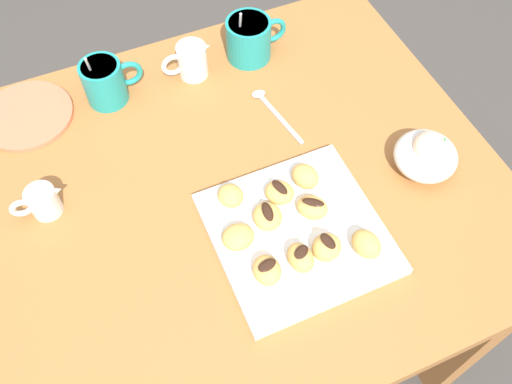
{
  "coord_description": "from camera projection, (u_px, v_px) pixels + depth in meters",
  "views": [
    {
      "loc": [
        -0.18,
        -0.52,
        1.53
      ],
      "look_at": [
        0.02,
        -0.04,
        0.74
      ],
      "focal_mm": 38.44,
      "sensor_mm": 36.0,
      "label": 1
    }
  ],
  "objects": [
    {
      "name": "coffee_mug_teal_left",
      "position": [
        105.0,
        81.0,
        1.06
      ],
      "size": [
        0.12,
        0.08,
        0.13
      ],
      "color": "teal",
      "rests_on": "dining_table"
    },
    {
      "name": "chocolate_drizzle_2",
      "position": [
        313.0,
        202.0,
        0.91
      ],
      "size": [
        0.04,
        0.03,
        0.0
      ],
      "primitive_type": "ellipsoid",
      "rotation": [
        0.0,
        0.0,
        2.5
      ],
      "color": "black",
      "rests_on": "beignet_2"
    },
    {
      "name": "chocolate_drizzle_7",
      "position": [
        268.0,
        212.0,
        0.9
      ],
      "size": [
        0.02,
        0.04,
        0.0
      ],
      "primitive_type": "ellipsoid",
      "rotation": [
        0.0,
        0.0,
        4.58
      ],
      "color": "black",
      "rests_on": "beignet_7"
    },
    {
      "name": "beignet_9",
      "position": [
        366.0,
        244.0,
        0.88
      ],
      "size": [
        0.05,
        0.06,
        0.04
      ],
      "primitive_type": "ellipsoid",
      "rotation": [
        0.0,
        0.0,
        0.18
      ],
      "color": "#DBA351",
      "rests_on": "pastry_plate_square"
    },
    {
      "name": "dining_table",
      "position": [
        237.0,
        221.0,
        1.1
      ],
      "size": [
        0.95,
        0.83,
        0.72
      ],
      "color": "#A36633",
      "rests_on": "ground_plane"
    },
    {
      "name": "beignet_3",
      "position": [
        279.0,
        192.0,
        0.94
      ],
      "size": [
        0.07,
        0.07,
        0.03
      ],
      "primitive_type": "ellipsoid",
      "rotation": [
        0.0,
        0.0,
        5.4
      ],
      "color": "#DBA351",
      "rests_on": "pastry_plate_square"
    },
    {
      "name": "cream_pitcher_white",
      "position": [
        191.0,
        60.0,
        1.1
      ],
      "size": [
        0.1,
        0.06,
        0.07
      ],
      "color": "silver",
      "rests_on": "dining_table"
    },
    {
      "name": "pastry_plate_square",
      "position": [
        297.0,
        233.0,
        0.92
      ],
      "size": [
        0.28,
        0.28,
        0.02
      ],
      "primitive_type": "cube",
      "color": "silver",
      "rests_on": "dining_table"
    },
    {
      "name": "chocolate_drizzle_6",
      "position": [
        328.0,
        241.0,
        0.86
      ],
      "size": [
        0.02,
        0.03,
        0.0
      ],
      "primitive_type": "ellipsoid",
      "rotation": [
        0.0,
        0.0,
        4.9
      ],
      "color": "black",
      "rests_on": "beignet_6"
    },
    {
      "name": "saucer_coral_left",
      "position": [
        27.0,
        115.0,
        1.07
      ],
      "size": [
        0.18,
        0.18,
        0.01
      ],
      "primitive_type": "cylinder",
      "color": "#E5704C",
      "rests_on": "dining_table"
    },
    {
      "name": "chocolate_drizzle_5",
      "position": [
        267.0,
        265.0,
        0.84
      ],
      "size": [
        0.03,
        0.02,
        0.0
      ],
      "primitive_type": "ellipsoid",
      "rotation": [
        0.0,
        0.0,
        3.35
      ],
      "color": "black",
      "rests_on": "beignet_5"
    },
    {
      "name": "loose_spoon_near_saucer",
      "position": [
        272.0,
        109.0,
        1.08
      ],
      "size": [
        0.04,
        0.16,
        0.01
      ],
      "color": "silver",
      "rests_on": "dining_table"
    },
    {
      "name": "beignet_5",
      "position": [
        267.0,
        270.0,
        0.86
      ],
      "size": [
        0.05,
        0.06,
        0.03
      ],
      "primitive_type": "ellipsoid",
      "rotation": [
        0.0,
        0.0,
        3.08
      ],
      "color": "#DBA351",
      "rests_on": "pastry_plate_square"
    },
    {
      "name": "chocolate_drizzle_3",
      "position": [
        280.0,
        187.0,
        0.92
      ],
      "size": [
        0.02,
        0.04,
        0.0
      ],
      "primitive_type": "ellipsoid",
      "rotation": [
        0.0,
        0.0,
        4.98
      ],
      "color": "black",
      "rests_on": "beignet_3"
    },
    {
      "name": "ice_cream_bowl",
      "position": [
        426.0,
        154.0,
        0.98
      ],
      "size": [
        0.11,
        0.11,
        0.08
      ],
      "color": "silver",
      "rests_on": "dining_table"
    },
    {
      "name": "beignet_1",
      "position": [
        300.0,
        258.0,
        0.87
      ],
      "size": [
        0.04,
        0.06,
        0.04
      ],
      "primitive_type": "ellipsoid",
      "rotation": [
        0.0,
        0.0,
        0.07
      ],
      "color": "#DBA351",
      "rests_on": "pastry_plate_square"
    },
    {
      "name": "coffee_mug_teal_right",
      "position": [
        250.0,
        38.0,
        1.13
      ],
      "size": [
        0.13,
        0.09,
        0.13
      ],
      "color": "teal",
      "rests_on": "dining_table"
    },
    {
      "name": "beignet_7",
      "position": [
        267.0,
        216.0,
        0.91
      ],
      "size": [
        0.06,
        0.06,
        0.03
      ],
      "primitive_type": "ellipsoid",
      "rotation": [
        0.0,
        0.0,
        4.53
      ],
      "color": "#DBA351",
      "rests_on": "pastry_plate_square"
    },
    {
      "name": "beignet_6",
      "position": [
        327.0,
        247.0,
        0.88
      ],
      "size": [
        0.07,
        0.06,
        0.04
      ],
      "primitive_type": "ellipsoid",
      "rotation": [
        0.0,
        0.0,
        5.19
      ],
      "color": "#DBA351",
      "rests_on": "pastry_plate_square"
    },
    {
      "name": "beignet_2",
      "position": [
        312.0,
        207.0,
        0.92
      ],
      "size": [
        0.07,
        0.07,
        0.03
      ],
      "primitive_type": "ellipsoid",
      "rotation": [
        0.0,
        0.0,
        2.38
      ],
      "color": "#DBA351",
      "rests_on": "pastry_plate_square"
    },
    {
      "name": "beignet_4",
      "position": [
        305.0,
        176.0,
        0.95
      ],
      "size": [
        0.05,
        0.06,
        0.03
      ],
      "primitive_type": "ellipsoid",
      "rotation": [
        0.0,
        0.0,
        1.8
      ],
      "color": "#DBA351",
      "rests_on": "pastry_plate_square"
    },
    {
      "name": "chocolate_drizzle_1",
      "position": [
        301.0,
        252.0,
        0.85
      ],
      "size": [
        0.03,
        0.03,
        0.0
      ],
      "primitive_type": "ellipsoid",
      "rotation": [
        0.0,
        0.0,
        0.54
      ],
      "color": "black",
      "rests_on": "beignet_1"
    },
    {
      "name": "ground_plane",
      "position": [
        243.0,
        322.0,
        1.59
      ],
      "size": [
        8.0,
        8.0,
        0.0
      ],
      "primitive_type": "plane",
      "color": "#423D38"
    },
    {
      "name": "beignet_8",
      "position": [
        231.0,
        196.0,
        0.94
      ],
      "size": [
        0.05,
        0.05,
        0.03
      ],
      "primitive_type": "ellipsoid",
      "rotation": [
        0.0,
        0.0,
        4.88
      ],
      "color": "#DBA351",
      "rests_on": "pastry_plate_square"
    },
    {
      "name": "beignet_0",
      "position": [
        238.0,
        237.0,
        0.89
      ],
      "size": [
        0.06,
        0.05,
        0.03
      ],
      "primitive_type": "ellipsoid",
      "rotation": [
        0.0,
        0.0,
        6.27
      ],
      "color": "#DBA351",
      "rests_on": "pastry_plate_square"
    },
    {
      "name": "chocolate_sauce_pitcher",
      "position": [
        42.0,
        201.0,
        0.93
      ],
      "size": [
        0.09,
        0.05,
        0.06
      ],
      "color": "silver",
      "rests_on": "dining_table"
    }
  ]
}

